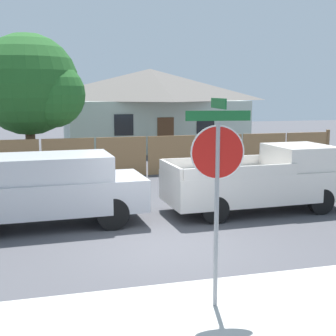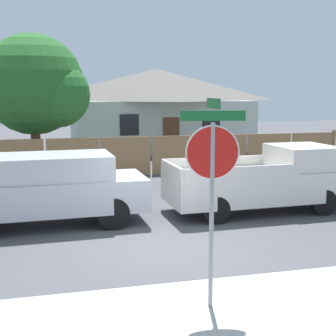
% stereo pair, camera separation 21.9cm
% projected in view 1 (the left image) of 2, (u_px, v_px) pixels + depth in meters
% --- Properties ---
extents(ground_plane, '(80.00, 80.00, 0.00)m').
position_uv_depth(ground_plane, '(166.00, 246.00, 10.21)').
color(ground_plane, '#47474C').
extents(sidewalk_strip, '(36.00, 3.20, 0.01)m').
position_uv_depth(sidewalk_strip, '(229.00, 323.00, 6.78)').
color(sidewalk_strip, beige).
rests_on(sidewalk_strip, ground).
extents(wooden_fence, '(14.59, 0.12, 1.67)m').
position_uv_depth(wooden_fence, '(172.00, 155.00, 19.08)').
color(wooden_fence, '#997047').
rests_on(wooden_fence, ground).
extents(house, '(10.74, 7.73, 4.69)m').
position_uv_depth(house, '(150.00, 107.00, 28.02)').
color(house, '#B2C1B7').
rests_on(house, ground).
extents(oak_tree, '(4.34, 4.13, 5.70)m').
position_uv_depth(oak_tree, '(33.00, 87.00, 19.04)').
color(oak_tree, brown).
rests_on(oak_tree, ground).
extents(red_suv, '(4.93, 2.05, 1.79)m').
position_uv_depth(red_suv, '(45.00, 187.00, 11.59)').
color(red_suv, '#B7B7BC').
rests_on(red_suv, ground).
extents(orange_pickup, '(5.12, 2.10, 1.82)m').
position_uv_depth(orange_pickup, '(262.00, 180.00, 13.14)').
color(orange_pickup, silver).
rests_on(orange_pickup, ground).
extents(stop_sign, '(0.97, 0.87, 3.23)m').
position_uv_depth(stop_sign, '(217.00, 167.00, 6.99)').
color(stop_sign, gray).
rests_on(stop_sign, ground).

